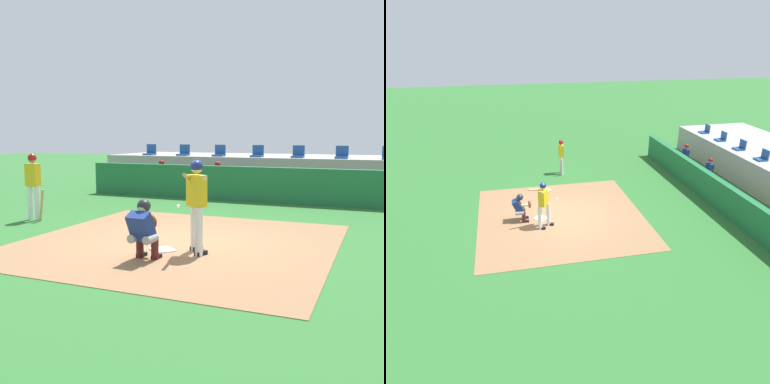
% 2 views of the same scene
% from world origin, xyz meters
% --- Properties ---
extents(ground_plane, '(80.00, 80.00, 0.00)m').
position_xyz_m(ground_plane, '(0.00, 0.00, 0.00)').
color(ground_plane, '#2D6B2D').
extents(dirt_infield, '(6.40, 6.40, 0.01)m').
position_xyz_m(dirt_infield, '(0.00, 0.00, 0.01)').
color(dirt_infield, '#936B47').
rests_on(dirt_infield, ground).
extents(home_plate, '(0.62, 0.62, 0.02)m').
position_xyz_m(home_plate, '(0.00, -0.80, 0.02)').
color(home_plate, white).
rests_on(home_plate, dirt_infield).
extents(batter_at_plate, '(0.53, 0.91, 1.80)m').
position_xyz_m(batter_at_plate, '(0.69, -0.73, 1.04)').
color(batter_at_plate, silver).
rests_on(batter_at_plate, ground).
extents(catcher_crouched, '(0.49, 1.76, 1.13)m').
position_xyz_m(catcher_crouched, '(0.00, -1.53, 0.61)').
color(catcher_crouched, gray).
rests_on(catcher_crouched, ground).
extents(on_deck_batter, '(0.58, 0.23, 1.79)m').
position_xyz_m(on_deck_batter, '(-4.66, 0.85, 1.02)').
color(on_deck_batter, silver).
rests_on(on_deck_batter, ground).
extents(dugout_wall, '(13.00, 0.30, 1.20)m').
position_xyz_m(dugout_wall, '(0.00, 6.50, 0.60)').
color(dugout_wall, '#1E6638').
rests_on(dugout_wall, ground).
extents(dugout_bench, '(11.80, 0.44, 0.45)m').
position_xyz_m(dugout_bench, '(0.00, 7.50, 0.23)').
color(dugout_bench, olive).
rests_on(dugout_bench, ground).
extents(dugout_player_0, '(0.49, 0.70, 1.30)m').
position_xyz_m(dugout_player_0, '(-4.17, 7.34, 0.67)').
color(dugout_player_0, '#939399').
rests_on(dugout_player_0, ground).
extents(dugout_player_1, '(0.49, 0.70, 1.30)m').
position_xyz_m(dugout_player_1, '(-1.83, 7.34, 0.67)').
color(dugout_player_1, '#939399').
rests_on(dugout_player_1, ground).
extents(stands_platform, '(15.00, 4.40, 1.40)m').
position_xyz_m(stands_platform, '(0.00, 10.90, 0.70)').
color(stands_platform, '#9E9E99').
rests_on(stands_platform, ground).
extents(stadium_seat_0, '(0.46, 0.46, 0.48)m').
position_xyz_m(stadium_seat_0, '(-5.69, 9.38, 1.53)').
color(stadium_seat_0, '#1E478C').
rests_on(stadium_seat_0, stands_platform).
extents(stadium_seat_1, '(0.46, 0.46, 0.48)m').
position_xyz_m(stadium_seat_1, '(-4.06, 9.38, 1.53)').
color(stadium_seat_1, '#1E478C').
rests_on(stadium_seat_1, stands_platform).
extents(stadium_seat_2, '(0.46, 0.46, 0.48)m').
position_xyz_m(stadium_seat_2, '(-2.44, 9.38, 1.53)').
color(stadium_seat_2, '#1E478C').
rests_on(stadium_seat_2, stands_platform).
extents(stadium_seat_3, '(0.46, 0.46, 0.48)m').
position_xyz_m(stadium_seat_3, '(-0.81, 9.38, 1.53)').
color(stadium_seat_3, '#1E478C').
rests_on(stadium_seat_3, stands_platform).
extents(stadium_seat_4, '(0.46, 0.46, 0.48)m').
position_xyz_m(stadium_seat_4, '(0.81, 9.38, 1.53)').
color(stadium_seat_4, '#1E478C').
rests_on(stadium_seat_4, stands_platform).
extents(stadium_seat_5, '(0.46, 0.46, 0.48)m').
position_xyz_m(stadium_seat_5, '(2.44, 9.38, 1.53)').
color(stadium_seat_5, '#1E478C').
rests_on(stadium_seat_5, stands_platform).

